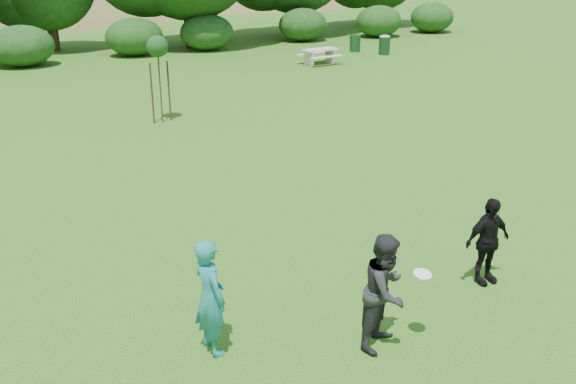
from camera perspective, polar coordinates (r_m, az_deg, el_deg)
name	(u,v)px	position (r m, az deg, el deg)	size (l,w,h in m)	color
ground	(391,310)	(10.71, 9.12, -10.35)	(120.00, 120.00, 0.00)	#19470C
player_teal	(210,297)	(9.26, -6.95, -9.23)	(0.65, 0.42, 1.77)	#1B787C
player_grey	(386,291)	(9.45, 8.69, -8.69)	(0.86, 0.67, 1.76)	#232325
player_black	(488,241)	(11.57, 17.32, -4.19)	(0.92, 0.38, 1.57)	black
trash_can_near	(355,43)	(36.67, 5.97, 13.00)	(0.60, 0.60, 0.90)	#163D1C
frisbee	(422,274)	(9.41, 11.86, -7.16)	(0.27, 0.27, 0.07)	white
sapling	(157,49)	(21.58, -11.53, 12.37)	(0.70, 0.70, 2.85)	#3B2917
picnic_table	(320,54)	(32.49, 2.83, 12.18)	(1.80, 1.48, 0.76)	#B8B4AA
trash_can_lidded	(384,44)	(35.84, 8.57, 12.85)	(0.60, 0.60, 1.05)	#13351A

